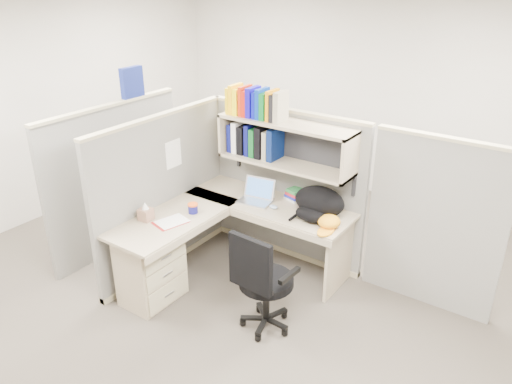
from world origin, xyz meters
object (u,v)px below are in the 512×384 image
Objects in this scene: desk at (182,252)px; snack_canister at (193,208)px; laptop at (255,192)px; task_chair at (263,296)px; backpack at (316,204)px.

desk is 17.69× the size of snack_canister.
task_chair reaches higher than laptop.
task_chair reaches higher than desk.
snack_canister is at bearing -131.89° from laptop.
snack_canister is (-1.02, -0.59, -0.10)m from backpack.
snack_canister is 1.14m from task_chair.
laptop is (0.29, 0.79, 0.41)m from desk.
backpack reaches higher than desk.
snack_canister is at bearing 105.33° from desk.
backpack is (0.95, 0.84, 0.44)m from desk.
backpack reaches higher than laptop.
snack_canister is at bearing 164.26° from task_chair.
backpack is (0.67, 0.05, 0.03)m from laptop.
task_chair is at bearing -1.94° from desk.
laptop is at bearing 70.07° from desk.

